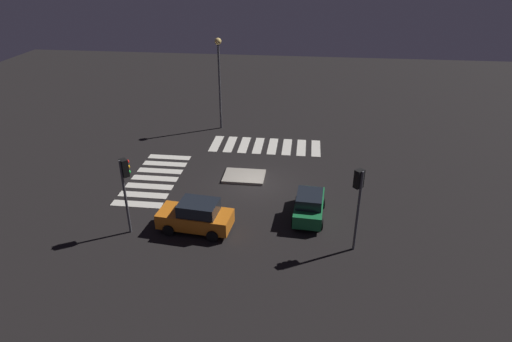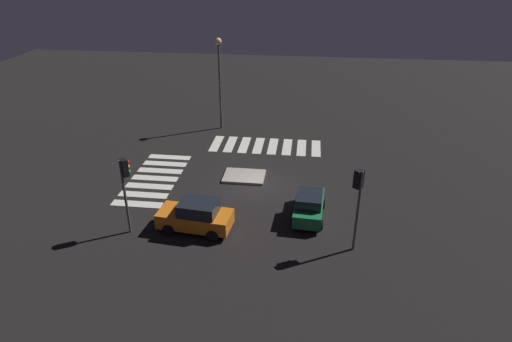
{
  "view_description": "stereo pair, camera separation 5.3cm",
  "coord_description": "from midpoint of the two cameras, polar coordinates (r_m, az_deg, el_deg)",
  "views": [
    {
      "loc": [
        -3.06,
        25.65,
        14.11
      ],
      "look_at": [
        0.0,
        0.0,
        1.0
      ],
      "focal_mm": 30.69,
      "sensor_mm": 36.0,
      "label": 1
    },
    {
      "loc": [
        -3.11,
        25.64,
        14.11
      ],
      "look_at": [
        0.0,
        0.0,
        1.0
      ],
      "focal_mm": 30.69,
      "sensor_mm": 36.0,
      "label": 2
    }
  ],
  "objects": [
    {
      "name": "ground_plane",
      "position": [
        29.44,
        -0.05,
        -1.74
      ],
      "size": [
        80.0,
        80.0,
        0.0
      ],
      "primitive_type": "plane",
      "color": "black"
    },
    {
      "name": "traffic_light_west",
      "position": [
        22.19,
        13.1,
        -2.49
      ],
      "size": [
        0.54,
        0.53,
        4.6
      ],
      "rotation": [
        0.0,
        0.0,
        -0.83
      ],
      "color": "#47474C",
      "rests_on": "ground"
    },
    {
      "name": "car_orange",
      "position": [
        24.65,
        -7.88,
        -5.84
      ],
      "size": [
        4.27,
        2.27,
        1.8
      ],
      "rotation": [
        0.0,
        0.0,
        -0.1
      ],
      "color": "orange",
      "rests_on": "ground"
    },
    {
      "name": "crosswalk_near",
      "position": [
        35.2,
        1.2,
        3.29
      ],
      "size": [
        8.75,
        3.2,
        0.02
      ],
      "color": "silver",
      "rests_on": "ground"
    },
    {
      "name": "traffic_island",
      "position": [
        30.26,
        -1.6,
        -0.7
      ],
      "size": [
        2.83,
        2.13,
        0.18
      ],
      "color": "gray",
      "rests_on": "ground"
    },
    {
      "name": "car_green",
      "position": [
        25.75,
        6.89,
        -4.42
      ],
      "size": [
        1.97,
        3.86,
        1.64
      ],
      "rotation": [
        0.0,
        0.0,
        -1.63
      ],
      "color": "#196B38",
      "rests_on": "ground"
    },
    {
      "name": "traffic_light_north",
      "position": [
        24.05,
        -16.74,
        -0.89
      ],
      "size": [
        0.54,
        0.54,
        4.43
      ],
      "rotation": [
        0.0,
        0.0,
        -2.35
      ],
      "color": "#47474C",
      "rests_on": "ground"
    },
    {
      "name": "street_lamp",
      "position": [
        37.45,
        -4.88,
        13.18
      ],
      "size": [
        0.56,
        0.56,
        7.76
      ],
      "color": "#47474C",
      "rests_on": "ground"
    },
    {
      "name": "crosswalk_side",
      "position": [
        30.97,
        -13.09,
        -0.94
      ],
      "size": [
        3.2,
        7.6,
        0.02
      ],
      "color": "silver",
      "rests_on": "ground"
    }
  ]
}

